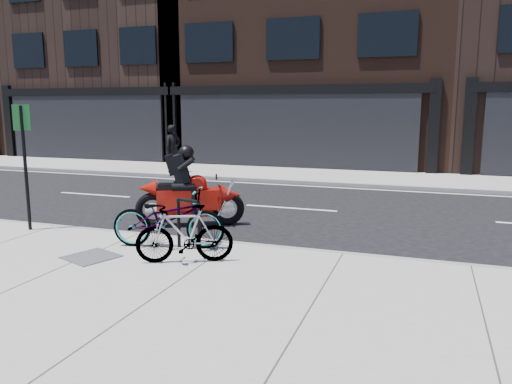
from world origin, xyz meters
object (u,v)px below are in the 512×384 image
at_px(utility_grate, 91,257).
at_px(bicycle_rear, 184,234).
at_px(motorcycle, 194,193).
at_px(pedestrian, 173,149).
at_px(bike_rack, 189,220).
at_px(bicycle_front, 168,218).
at_px(sign_post, 25,156).

bearing_deg(utility_grate, bicycle_rear, 9.82).
xyz_separation_m(motorcycle, pedestrian, (-4.30, 6.99, 0.30)).
height_order(bike_rack, bicycle_front, bicycle_front).
relative_size(pedestrian, sign_post, 0.71).
relative_size(bicycle_front, motorcycle, 0.89).
bearing_deg(motorcycle, bike_rack, -90.32).
bearing_deg(pedestrian, bicycle_rear, -121.87).
height_order(pedestrian, sign_post, sign_post).
relative_size(bicycle_rear, motorcycle, 0.69).
xyz_separation_m(motorcycle, utility_grate, (-0.39, -3.07, -0.58)).
xyz_separation_m(bicycle_front, utility_grate, (-0.92, -0.96, -0.52)).
relative_size(bike_rack, motorcycle, 0.40).
height_order(utility_grate, sign_post, sign_post).
xyz_separation_m(bike_rack, motorcycle, (-0.92, 2.11, 0.07)).
xyz_separation_m(bicycle_front, sign_post, (-3.27, 0.20, 0.97)).
xyz_separation_m(pedestrian, sign_post, (1.55, -8.90, 0.60)).
bearing_deg(pedestrian, utility_grate, -129.95).
height_order(bicycle_front, motorcycle, motorcycle).
bearing_deg(sign_post, pedestrian, 76.65).
bearing_deg(motorcycle, bicycle_rear, -90.81).
height_order(bike_rack, pedestrian, pedestrian).
relative_size(utility_grate, sign_post, 0.30).
bearing_deg(utility_grate, bicycle_front, 46.39).
distance_m(utility_grate, sign_post, 3.02).
height_order(motorcycle, sign_post, sign_post).
bearing_deg(bicycle_front, utility_grate, 123.08).
bearing_deg(sign_post, bike_rack, -26.35).
xyz_separation_m(bicycle_rear, utility_grate, (-1.59, -0.27, -0.46)).
height_order(bicycle_front, pedestrian, pedestrian).
bearing_deg(bicycle_rear, motorcycle, 178.38).
height_order(bicycle_front, utility_grate, bicycle_front).
relative_size(bicycle_rear, sign_post, 0.62).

